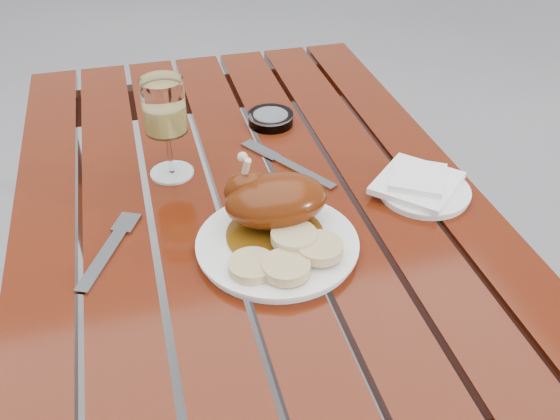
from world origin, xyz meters
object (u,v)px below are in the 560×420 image
object	(u,v)px
table	(251,329)
side_plate	(424,191)
wine_glass	(167,129)
ashtray	(271,119)
dinner_plate	(277,245)

from	to	relation	value
table	side_plate	world-z (taller)	side_plate
wine_glass	side_plate	distance (m)	0.47
table	ashtray	size ratio (longest dim) A/B	12.62
dinner_plate	side_plate	world-z (taller)	dinner_plate
ashtray	wine_glass	bearing A→B (deg)	-147.75
table	wine_glass	bearing A→B (deg)	150.49
side_plate	ashtray	world-z (taller)	ashtray
side_plate	wine_glass	bearing A→B (deg)	156.96
table	wine_glass	world-z (taller)	wine_glass
table	side_plate	bearing A→B (deg)	-20.18
dinner_plate	ashtray	bearing A→B (deg)	77.46
side_plate	ashtray	xyz separation A→B (m)	(-0.20, 0.32, 0.01)
dinner_plate	wine_glass	bearing A→B (deg)	117.24
table	ashtray	world-z (taller)	ashtray
table	dinner_plate	size ratio (longest dim) A/B	4.71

